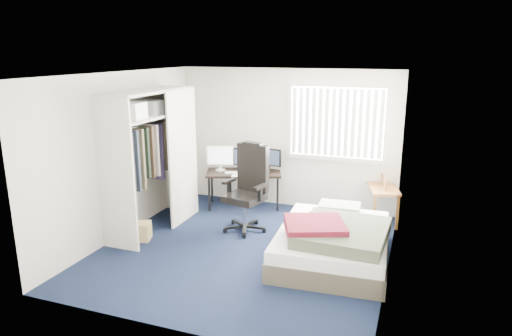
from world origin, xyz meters
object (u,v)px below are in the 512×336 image
at_px(nightstand, 382,190).
at_px(bed, 333,241).
at_px(office_chair, 248,197).
at_px(desk, 244,169).

bearing_deg(nightstand, bed, -105.38).
bearing_deg(office_chair, desk, 114.48).
xyz_separation_m(desk, nightstand, (2.45, 0.09, -0.17)).
height_order(desk, bed, desk).
distance_m(desk, office_chair, 1.11).
height_order(office_chair, nightstand, office_chair).
xyz_separation_m(office_chair, bed, (1.51, -0.67, -0.26)).
relative_size(office_chair, bed, 0.68).
height_order(office_chair, bed, office_chair).
bearing_deg(nightstand, desk, -177.83).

